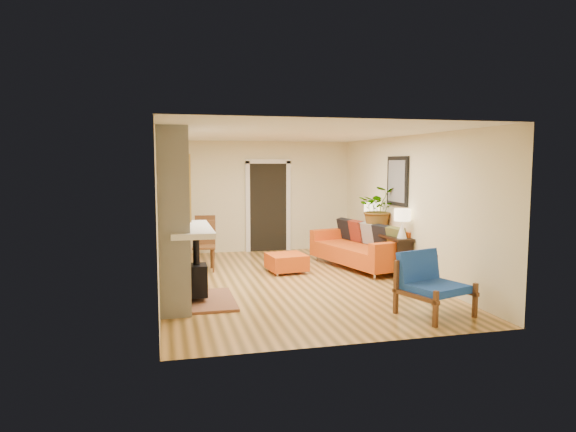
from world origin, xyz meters
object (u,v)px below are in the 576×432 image
console_table (385,240)px  houseplant (379,209)px  blue_chair (429,280)px  dining_table (201,234)px  lamp_far (371,212)px  sofa (363,247)px  ottoman (287,262)px  lamp_near (402,220)px

console_table → houseplant: houseplant is taller
console_table → blue_chair: bearing=-102.9°
dining_table → houseplant: houseplant is taller
console_table → lamp_far: lamp_far is taller
sofa → console_table: bearing=-44.0°
ottoman → lamp_far: 2.21m
sofa → dining_table: (-3.17, 1.04, 0.24)m
sofa → ottoman: sofa is taller
dining_table → lamp_near: bearing=-30.9°
ottoman → blue_chair: (1.29, -3.11, 0.27)m
dining_table → lamp_far: lamp_far is taller
console_table → sofa: bearing=136.0°
lamp_far → dining_table: bearing=169.5°
ottoman → console_table: bearing=-5.3°
sofa → ottoman: size_ratio=3.21×
console_table → dining_table: bearing=158.7°
blue_chair → lamp_near: lamp_near is taller
lamp_far → console_table: bearing=-90.0°
blue_chair → dining_table: size_ratio=0.57×
console_table → houseplant: 0.67m
sofa → dining_table: dining_table is taller
blue_chair → sofa: bearing=84.1°
ottoman → lamp_near: (1.96, -0.91, 0.86)m
dining_table → blue_chair: bearing=-56.6°
lamp_near → lamp_far: same height
sofa → blue_chair: sofa is taller
sofa → blue_chair: bearing=-95.9°
dining_table → console_table: (3.50, -1.37, -0.06)m
console_table → lamp_near: size_ratio=3.43×
blue_chair → houseplant: bearing=78.4°
dining_table → console_table: size_ratio=0.99×
ottoman → lamp_near: lamp_near is taller
blue_chair → dining_table: 5.15m
sofa → houseplant: size_ratio=2.70×
houseplant → lamp_near: bearing=-89.4°
dining_table → sofa: bearing=-18.3°
blue_chair → console_table: (0.67, 2.93, 0.11)m
dining_table → ottoman: bearing=-37.6°
houseplant → blue_chair: bearing=-101.6°
ottoman → console_table: (1.96, -0.18, 0.37)m
sofa → lamp_near: (0.33, -1.05, 0.67)m
sofa → lamp_near: lamp_near is taller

